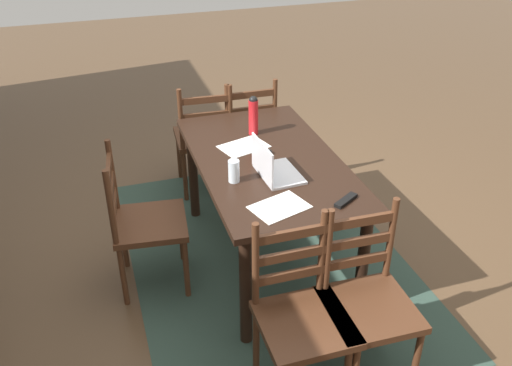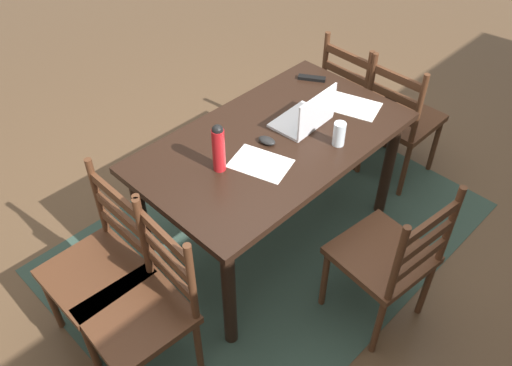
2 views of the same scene
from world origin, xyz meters
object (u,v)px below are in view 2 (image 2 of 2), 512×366
dining_table (273,154)px  chair_left_far (399,119)px  chair_left_near (357,99)px  computer_mouse (267,141)px  chair_far_head (388,258)px  chair_right_far (144,310)px  chair_right_near (101,268)px  drinking_glass (339,134)px  tv_remote (312,78)px  water_bottle (219,147)px  laptop (308,117)px

dining_table → chair_left_far: size_ratio=1.60×
chair_left_near → computer_mouse: 1.17m
chair_far_head → chair_right_far: bearing=-31.0°
dining_table → chair_right_near: bearing=-9.3°
drinking_glass → chair_far_head: bearing=68.2°
dining_table → drinking_glass: size_ratio=11.31×
chair_far_head → tv_remote: size_ratio=5.59×
dining_table → chair_left_far: (-1.05, 0.17, -0.21)m
chair_far_head → drinking_glass: (-0.21, -0.53, 0.38)m
dining_table → chair_right_far: size_ratio=1.60×
chair_left_far → water_bottle: (1.42, -0.20, 0.46)m
drinking_glass → computer_mouse: 0.38m
chair_left_near → water_bottle: bearing=6.0°
chair_left_far → chair_far_head: 1.23m
chair_left_far → drinking_glass: bearing=6.9°
chair_left_far → water_bottle: bearing=-7.9°
chair_left_near → tv_remote: size_ratio=5.59×
dining_table → tv_remote: bearing=-158.0°
laptop → computer_mouse: 0.28m
chair_right_near → water_bottle: 0.83m
chair_left_near → chair_left_far: 0.35m
water_bottle → tv_remote: (-0.98, -0.22, -0.13)m
chair_right_far → laptop: 1.33m
dining_table → chair_right_far: bearing=9.5°
chair_left_far → drinking_glass: (0.84, 0.10, 0.38)m
computer_mouse → tv_remote: size_ratio=0.59×
dining_table → laptop: laptop is taller
chair_left_near → water_bottle: 1.50m
chair_far_head → tv_remote: 1.26m
chair_left_far → chair_far_head: bearing=30.9°
chair_right_near → laptop: (-1.27, 0.22, 0.38)m
chair_left_far → chair_right_far: bearing=0.1°
chair_right_far → computer_mouse: size_ratio=9.50×
dining_table → chair_left_far: chair_left_far is taller
laptop → tv_remote: bearing=-142.9°
dining_table → computer_mouse: computer_mouse is taller
chair_right_far → chair_far_head: 1.22m
laptop → drinking_glass: laptop is taller
water_bottle → drinking_glass: (-0.58, 0.30, -0.07)m
chair_left_near → chair_right_far: same height
laptop → water_bottle: bearing=-7.0°
chair_right_near → laptop: bearing=170.1°
chair_left_near → tv_remote: bearing=-9.1°
water_bottle → tv_remote: size_ratio=1.59×
chair_left_near → computer_mouse: bearing=9.1°
chair_left_far → chair_right_far: 2.10m
dining_table → tv_remote: (-0.61, -0.24, 0.11)m
chair_left_far → laptop: 0.92m
chair_left_near → chair_far_head: 1.44m
tv_remote → computer_mouse: bearing=-11.1°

